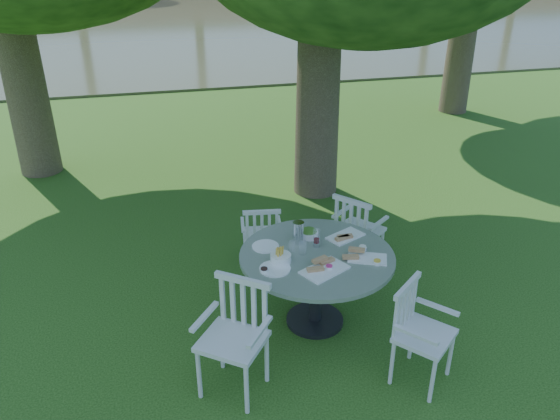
# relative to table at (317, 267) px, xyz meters

# --- Properties ---
(ground) EXTENTS (140.00, 140.00, 0.00)m
(ground) POSITION_rel_table_xyz_m (-0.14, 0.63, -0.63)
(ground) COLOR #163C0C
(ground) RESTS_ON ground
(table) EXTENTS (1.44, 1.44, 0.77)m
(table) POSITION_rel_table_xyz_m (0.00, 0.00, 0.00)
(table) COLOR black
(table) RESTS_ON ground
(chair_ne) EXTENTS (0.63, 0.64, 0.93)m
(chair_ne) POSITION_rel_table_xyz_m (0.70, 0.80, -0.09)
(chair_ne) COLOR silver
(chair_ne) RESTS_ON ground
(chair_nw) EXTENTS (0.46, 0.44, 0.81)m
(chair_nw) POSITION_rel_table_xyz_m (-0.30, 1.04, -0.16)
(chair_nw) COLOR silver
(chair_nw) RESTS_ON ground
(chair_sw) EXTENTS (0.67, 0.66, 0.97)m
(chair_sw) POSITION_rel_table_xyz_m (-0.87, -0.62, -0.06)
(chair_sw) COLOR silver
(chair_sw) RESTS_ON ground
(chair_se) EXTENTS (0.62, 0.61, 0.89)m
(chair_se) POSITION_rel_table_xyz_m (0.57, -0.90, -0.11)
(chair_se) COLOR silver
(chair_se) RESTS_ON ground
(tableware) EXTENTS (1.20, 0.92, 0.22)m
(tableware) POSITION_rel_table_xyz_m (-0.08, 0.06, 0.18)
(tableware) COLOR white
(tableware) RESTS_ON table
(river) EXTENTS (100.00, 28.00, 0.12)m
(river) POSITION_rel_table_xyz_m (-0.14, 23.63, -0.63)
(river) COLOR #3A3E24
(river) RESTS_ON ground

